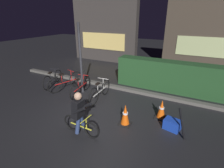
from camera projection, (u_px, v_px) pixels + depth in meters
ground_plane at (98, 114)px, 5.62m from camera, size 40.00×40.00×0.00m
sidewalk_curb at (125, 89)px, 7.41m from camera, size 12.00×0.24×0.12m
hedge_row at (173, 77)px, 7.16m from camera, size 4.80×0.70×1.28m
storefront_left at (104, 25)px, 11.54m from camera, size 4.74×0.54×4.95m
storefront_right at (213, 35)px, 9.45m from camera, size 5.18×0.54×4.06m
street_post at (81, 60)px, 6.74m from camera, size 0.10×0.10×2.82m
parked_bike_leftmost at (53, 79)px, 7.78m from camera, size 0.53×1.56×0.74m
parked_bike_left_mid at (66, 82)px, 7.37m from camera, size 0.58×1.70×0.81m
parked_bike_center_left at (81, 87)px, 6.91m from camera, size 0.46×1.66×0.77m
parked_bike_center_right at (100, 91)px, 6.49m from camera, size 0.46×1.69×0.78m
traffic_cone_near at (125, 115)px, 4.99m from camera, size 0.36×0.36×0.66m
traffic_cone_far at (162, 109)px, 5.31m from camera, size 0.36×0.36×0.62m
blue_crate at (172, 125)px, 4.83m from camera, size 0.50×0.41×0.30m
cyclist at (80, 113)px, 4.49m from camera, size 1.19×0.53×1.25m
closed_umbrella at (182, 124)px, 4.41m from camera, size 0.31×0.18×0.82m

